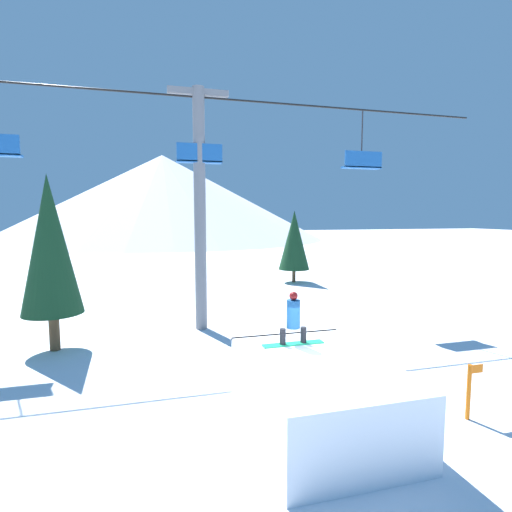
{
  "coord_description": "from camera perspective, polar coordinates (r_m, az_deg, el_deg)",
  "views": [
    {
      "loc": [
        -3.35,
        -7.66,
        4.71
      ],
      "look_at": [
        0.19,
        5.26,
        3.34
      ],
      "focal_mm": 28.0,
      "sensor_mm": 36.0,
      "label": 1
    }
  ],
  "objects": [
    {
      "name": "chairlift",
      "position": [
        16.44,
        -8.05,
        9.25
      ],
      "size": [
        25.62,
        0.48,
        9.75
      ],
      "color": "slate",
      "rests_on": "ground_plane"
    },
    {
      "name": "pine_tree_near",
      "position": [
        15.35,
        -27.37,
        1.37
      ],
      "size": [
        2.02,
        2.02,
        6.12
      ],
      "color": "#4C3823",
      "rests_on": "ground_plane"
    },
    {
      "name": "trail_marker",
      "position": [
        10.88,
        28.18,
        -16.49
      ],
      "size": [
        0.41,
        0.1,
        1.31
      ],
      "color": "orange",
      "rests_on": "ground_plane"
    },
    {
      "name": "snow_ramp",
      "position": [
        9.41,
        8.81,
        -19.0
      ],
      "size": [
        2.98,
        4.3,
        1.54
      ],
      "color": "white",
      "rests_on": "ground_plane"
    },
    {
      "name": "snowboarder",
      "position": [
        9.92,
        5.35,
        -8.96
      ],
      "size": [
        1.55,
        0.33,
        1.32
      ],
      "color": "#1E9E6B",
      "rests_on": "snow_ramp"
    },
    {
      "name": "pine_tree_far",
      "position": [
        28.04,
        5.47,
        2.26
      ],
      "size": [
        2.16,
        2.16,
        5.04
      ],
      "color": "#4C3823",
      "rests_on": "ground_plane"
    },
    {
      "name": "ground_plane",
      "position": [
        9.6,
        7.88,
        -23.64
      ],
      "size": [
        220.0,
        220.0,
        0.0
      ],
      "primitive_type": "plane",
      "color": "white"
    },
    {
      "name": "mountain_ridge",
      "position": [
        82.48,
        -13.14,
        8.16
      ],
      "size": [
        62.99,
        62.99,
        16.53
      ],
      "color": "silver",
      "rests_on": "ground_plane"
    }
  ]
}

